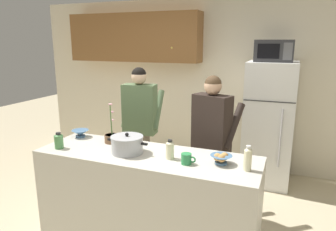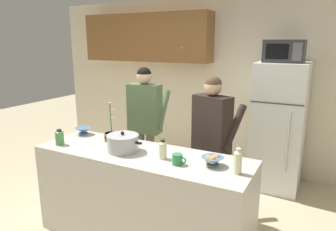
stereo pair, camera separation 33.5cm
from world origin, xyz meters
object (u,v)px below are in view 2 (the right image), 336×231
object	(u,v)px
coffee_mug	(178,159)
bread_bowl	(213,160)
refrigerator	(278,127)
bottle_mid_counter	(163,149)
microwave	(284,51)
bottle_far_corner	(60,137)
empty_bowl	(83,131)
person_near_pot	(145,115)
person_by_sink	(212,132)
bottle_near_edge	(238,161)
potted_orchid	(111,135)
cooking_pot	(123,143)

from	to	relation	value
coffee_mug	bread_bowl	size ratio (longest dim) A/B	0.68
refrigerator	bottle_mid_counter	world-z (taller)	refrigerator
microwave	bottle_far_corner	bearing A→B (deg)	-132.57
microwave	empty_bowl	bearing A→B (deg)	-139.19
person_near_pot	person_by_sink	distance (m)	1.03
coffee_mug	bottle_far_corner	xyz separation A→B (m)	(-1.30, -0.09, 0.03)
empty_bowl	microwave	bearing A→B (deg)	40.81
empty_bowl	bottle_mid_counter	bearing A→B (deg)	-11.42
microwave	person_by_sink	distance (m)	1.49
empty_bowl	person_by_sink	bearing A→B (deg)	20.52
person_near_pot	bottle_far_corner	bearing A→B (deg)	-105.81
person_near_pot	bottle_mid_counter	size ratio (longest dim) A/B	9.20
person_by_sink	bottle_near_edge	world-z (taller)	person_by_sink
empty_bowl	bottle_near_edge	bearing A→B (deg)	-7.48
potted_orchid	coffee_mug	bearing A→B (deg)	-16.20
coffee_mug	bottle_mid_counter	xyz separation A→B (m)	(-0.18, 0.06, 0.04)
cooking_pot	bottle_far_corner	xyz separation A→B (m)	(-0.69, -0.14, -0.00)
coffee_mug	bottle_far_corner	distance (m)	1.30
bottle_near_edge	potted_orchid	bearing A→B (deg)	171.59
person_by_sink	bottle_near_edge	distance (m)	0.89
refrigerator	bottle_far_corner	size ratio (longest dim) A/B	10.44
refrigerator	bottle_far_corner	xyz separation A→B (m)	(-1.84, -2.03, 0.15)
cooking_pot	bottle_near_edge	size ratio (longest dim) A/B	1.96
person_by_sink	potted_orchid	size ratio (longest dim) A/B	3.74
coffee_mug	bottle_far_corner	world-z (taller)	bottle_far_corner
person_by_sink	bottle_mid_counter	world-z (taller)	person_by_sink
person_by_sink	bottle_far_corner	bearing A→B (deg)	-145.99
person_near_pot	coffee_mug	distance (m)	1.44
bottle_far_corner	cooking_pot	bearing A→B (deg)	11.43
bottle_near_edge	potted_orchid	distance (m)	1.44
coffee_mug	empty_bowl	size ratio (longest dim) A/B	0.70
person_by_sink	empty_bowl	size ratio (longest dim) A/B	8.60
person_near_pot	bottle_far_corner	world-z (taller)	person_near_pot
person_by_sink	bottle_far_corner	size ratio (longest dim) A/B	9.91
bottle_mid_counter	microwave	bearing A→B (deg)	68.77
refrigerator	potted_orchid	xyz separation A→B (m)	(-1.45, -1.68, 0.13)
person_by_sink	potted_orchid	world-z (taller)	person_by_sink
coffee_mug	bottle_near_edge	world-z (taller)	bottle_near_edge
refrigerator	cooking_pot	xyz separation A→B (m)	(-1.15, -1.89, 0.16)
bottle_far_corner	potted_orchid	distance (m)	0.52
coffee_mug	bottle_mid_counter	distance (m)	0.19
microwave	bottle_near_edge	distance (m)	2.03
microwave	bottle_near_edge	world-z (taller)	microwave
bread_bowl	bottle_near_edge	xyz separation A→B (m)	(0.23, -0.05, 0.05)
refrigerator	bottle_near_edge	size ratio (longest dim) A/B	7.92
bottle_far_corner	bread_bowl	bearing A→B (deg)	7.00
coffee_mug	bottle_far_corner	bearing A→B (deg)	-176.23
coffee_mug	bread_bowl	xyz separation A→B (m)	(0.28, 0.11, 0.00)
cooking_pot	bread_bowl	xyz separation A→B (m)	(0.89, 0.05, -0.03)
bottle_near_edge	bottle_far_corner	world-z (taller)	bottle_near_edge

